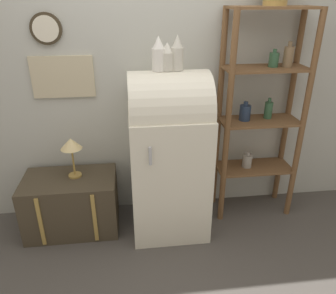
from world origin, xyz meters
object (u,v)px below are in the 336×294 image
Objects in this scene: refrigerator at (169,151)px; vase_right at (177,54)px; suitcase_trunk at (72,203)px; vase_left at (159,55)px; vase_center at (167,57)px; desk_lamp at (71,146)px.

vase_right reaches higher than refrigerator.
suitcase_trunk is 1.47m from vase_left.
vase_center is 1.05m from desk_lamp.
vase_right is at bearing 10.37° from refrigerator.
vase_left reaches higher than suitcase_trunk.
refrigerator is 0.80m from desk_lamp.
desk_lamp is (-0.78, 0.07, -0.70)m from vase_center.
vase_left is (0.77, -0.03, 1.25)m from suitcase_trunk.
vase_center is 0.79× the size of vase_right.
vase_right is (0.14, 0.00, 0.00)m from vase_left.
vase_left is 1.02m from desk_lamp.
refrigerator is 1.79× the size of suitcase_trunk.
vase_center reaches higher than desk_lamp.
refrigerator is 0.78m from vase_right.
refrigerator is 0.76m from vase_center.
desk_lamp is at bearing 33.78° from suitcase_trunk.
desk_lamp is at bearing 174.22° from refrigerator.
refrigerator is at bearing -3.06° from suitcase_trunk.
suitcase_trunk is 0.53m from desk_lamp.
vase_right is (0.91, -0.03, 1.25)m from suitcase_trunk.
vase_center is 0.58× the size of desk_lamp.
refrigerator is 5.44× the size of vase_right.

